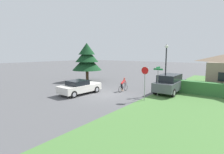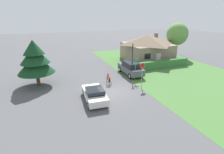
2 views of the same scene
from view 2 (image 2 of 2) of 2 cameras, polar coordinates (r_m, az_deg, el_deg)
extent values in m
plane|color=#515154|center=(19.83, -0.54, -4.89)|extent=(140.00, 140.00, 0.00)
cube|color=#477538|center=(28.82, 18.76, 2.11)|extent=(16.00, 36.00, 0.01)
cube|color=gray|center=(33.81, 11.27, 8.07)|extent=(7.75, 7.49, 3.11)
pyramid|color=#75604C|center=(33.42, 11.54, 11.94)|extent=(8.37, 8.09, 1.52)
cube|color=silver|center=(30.91, 14.85, 5.61)|extent=(0.90, 0.07, 2.00)
cube|color=black|center=(29.56, 11.54, 6.65)|extent=(1.10, 0.07, 0.90)
cube|color=brown|center=(35.24, 14.22, 13.05)|extent=(0.50, 0.50, 0.80)
cube|color=#387038|center=(29.20, 15.36, 4.00)|extent=(10.44, 0.90, 1.28)
cube|color=silver|center=(17.81, -5.74, -5.83)|extent=(2.13, 4.40, 0.68)
cube|color=black|center=(17.32, -5.60, -4.55)|extent=(1.76, 1.89, 0.45)
cylinder|color=black|center=(19.10, -9.15, -5.07)|extent=(0.29, 0.68, 0.67)
cylinder|color=#ADADB2|center=(19.10, -9.15, -5.07)|extent=(0.29, 0.40, 0.39)
cylinder|color=black|center=(19.39, -4.24, -4.47)|extent=(0.29, 0.68, 0.67)
cylinder|color=#ADADB2|center=(19.39, -4.24, -4.47)|extent=(0.29, 0.40, 0.39)
cylinder|color=black|center=(16.53, -7.46, -9.20)|extent=(0.29, 0.68, 0.67)
cylinder|color=#ADADB2|center=(16.53, -7.46, -9.20)|extent=(0.29, 0.40, 0.39)
cylinder|color=black|center=(16.86, -1.79, -8.41)|extent=(0.29, 0.68, 0.67)
cylinder|color=#ADADB2|center=(16.86, -1.79, -8.41)|extent=(0.29, 0.40, 0.39)
torus|color=black|center=(21.37, -0.56, -2.04)|extent=(0.05, 0.69, 0.69)
torus|color=black|center=(22.30, -1.59, -1.07)|extent=(0.05, 0.69, 0.69)
cylinder|color=black|center=(21.54, -0.83, -1.36)|extent=(0.04, 0.19, 0.59)
cylinder|color=black|center=(21.88, -1.21, -0.96)|extent=(0.05, 0.67, 0.64)
cylinder|color=black|center=(21.71, -1.15, -0.31)|extent=(0.05, 0.80, 0.07)
cylinder|color=black|center=(21.54, -0.73, -2.02)|extent=(0.04, 0.36, 0.15)
cylinder|color=black|center=(21.36, -0.66, -1.37)|extent=(0.03, 0.22, 0.48)
cylinder|color=black|center=(22.18, -1.56, -0.51)|extent=(0.04, 0.12, 0.51)
cylinder|color=black|center=(22.05, -1.52, 0.06)|extent=(0.44, 0.03, 0.02)
ellipsoid|color=black|center=(21.36, -0.76, -0.65)|extent=(0.08, 0.20, 0.05)
cylinder|color=black|center=(21.42, -0.76, -1.13)|extent=(0.11, 0.26, 0.49)
cylinder|color=black|center=(21.59, -0.91, -1.19)|extent=(0.11, 0.26, 0.64)
cylinder|color=tan|center=(21.63, -0.83, -2.00)|extent=(0.08, 0.08, 0.30)
cylinder|color=tan|center=(21.82, -0.85, -2.07)|extent=(0.17, 0.08, 0.21)
cylinder|color=red|center=(21.54, -1.06, 0.15)|extent=(0.23, 0.71, 0.54)
cylinder|color=red|center=(21.78, -1.31, 0.31)|extent=(0.07, 0.26, 0.36)
cylinder|color=red|center=(22.03, -1.56, 0.53)|extent=(0.07, 0.26, 0.36)
sphere|color=tan|center=(21.70, -1.35, 1.18)|extent=(0.19, 0.19, 0.19)
ellipsoid|color=red|center=(21.69, -1.35, 1.31)|extent=(0.22, 0.18, 0.12)
cube|color=#4C5156|center=(25.33, 6.06, 2.58)|extent=(1.97, 4.92, 0.86)
cube|color=black|center=(24.96, 6.31, 4.17)|extent=(1.72, 2.89, 0.69)
cylinder|color=black|center=(26.52, 2.70, 2.58)|extent=(0.24, 0.81, 0.81)
cylinder|color=#ADADB2|center=(26.52, 2.70, 2.58)|extent=(0.25, 0.47, 0.47)
cylinder|color=black|center=(27.25, 6.09, 2.96)|extent=(0.24, 0.81, 0.81)
cylinder|color=#ADADB2|center=(27.25, 6.09, 2.96)|extent=(0.25, 0.47, 0.47)
cylinder|color=black|center=(23.67, 5.96, 0.29)|extent=(0.24, 0.81, 0.81)
cylinder|color=#ADADB2|center=(23.67, 5.96, 0.29)|extent=(0.25, 0.47, 0.47)
cylinder|color=black|center=(24.48, 9.62, 0.79)|extent=(0.24, 0.81, 0.81)
cylinder|color=#ADADB2|center=(24.48, 9.62, 0.79)|extent=(0.25, 0.47, 0.47)
cylinder|color=gray|center=(21.26, 9.68, -0.01)|extent=(0.07, 0.07, 2.34)
cylinder|color=red|center=(20.81, 9.91, 3.71)|extent=(0.63, 0.06, 0.62)
cylinder|color=silver|center=(20.81, 9.91, 3.71)|extent=(0.66, 0.05, 0.66)
cylinder|color=black|center=(24.12, 6.60, 5.34)|extent=(0.12, 0.12, 4.57)
sphere|color=white|center=(23.62, 6.83, 11.06)|extent=(0.34, 0.34, 0.34)
cone|color=black|center=(23.60, 6.85, 11.46)|extent=(0.20, 0.20, 0.13)
cylinder|color=gray|center=(23.15, 7.58, 2.01)|extent=(0.06, 0.06, 2.52)
cube|color=#197238|center=(22.78, 7.73, 5.16)|extent=(0.90, 0.03, 0.16)
cube|color=#197238|center=(22.74, 7.75, 5.55)|extent=(0.03, 0.90, 0.16)
cylinder|color=#4C3823|center=(23.21, -23.01, -0.59)|extent=(0.42, 0.42, 1.62)
cone|color=#143D1E|center=(22.66, -23.66, 3.93)|extent=(4.28, 4.28, 2.20)
cone|color=#143D1E|center=(22.41, -24.04, 6.57)|extent=(3.34, 3.34, 1.93)
cone|color=#143D1E|center=(22.24, -24.38, 8.89)|extent=(2.40, 2.40, 1.67)
cylinder|color=#4C3823|center=(38.04, 19.96, 8.31)|extent=(0.30, 0.30, 2.78)
ellipsoid|color=#609347|center=(37.59, 20.53, 12.98)|extent=(4.11, 4.11, 4.31)
camera|label=1|loc=(17.92, 54.31, -2.56)|focal=28.00mm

